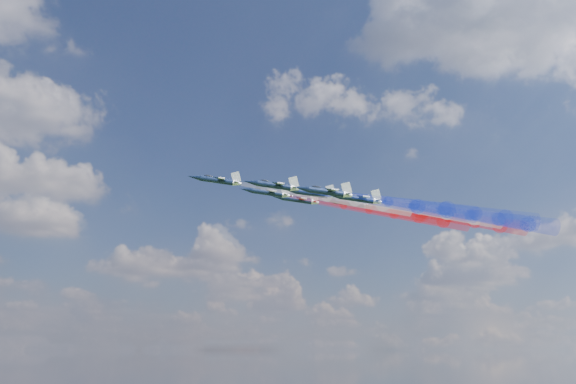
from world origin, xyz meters
TOP-DOWN VIEW (x-y plane):
  - jet_lead at (-33.30, -13.49)m, footprint 16.24×15.24m
  - trail_lead at (-9.30, -24.32)m, footprint 39.58×21.73m
  - jet_inner_left at (-25.22, -26.40)m, footprint 16.24×15.24m
  - trail_inner_left at (-1.23, -37.23)m, footprint 39.58×21.73m
  - jet_inner_right at (-17.95, -10.58)m, footprint 16.24×15.24m
  - trail_inner_right at (6.04, -21.42)m, footprint 39.58×21.73m
  - jet_outer_left at (-19.19, -38.12)m, footprint 16.24×15.24m
  - trail_outer_left at (4.80, -48.96)m, footprint 39.58×21.73m
  - jet_center_third at (-12.96, -23.33)m, footprint 16.24×15.24m
  - trail_center_third at (11.04, -34.16)m, footprint 39.58×21.73m
  - jet_outer_right at (-6.44, -6.50)m, footprint 16.24×15.24m
  - trail_outer_right at (17.55, -17.33)m, footprint 39.58×21.73m
  - jet_rear_left at (-9.22, -35.80)m, footprint 16.24×15.24m
  - trail_rear_left at (14.78, -46.64)m, footprint 39.58×21.73m
  - jet_rear_right at (1.37, -19.01)m, footprint 16.24×15.24m
  - trail_rear_right at (25.36, -29.84)m, footprint 39.58×21.73m

SIDE VIEW (x-z plane):
  - trail_outer_left at x=4.80m, z-range 140.19..150.00m
  - trail_rear_left at x=14.78m, z-range 140.38..150.19m
  - jet_outer_left at x=-19.19m, z-range 144.82..151.53m
  - trail_inner_left at x=-1.23m, z-range 143.32..153.13m
  - jet_rear_left at x=-9.22m, z-range 145.01..151.72m
  - trail_center_third at x=11.04m, z-range 143.65..153.46m
  - trail_rear_right at x=25.36m, z-range 143.82..153.62m
  - trail_inner_right at x=6.04m, z-range 145.87..155.68m
  - trail_outer_right at x=17.55m, z-range 146.19..156.00m
  - trail_lead at x=-9.30m, z-range 146.30..156.11m
  - jet_inner_left at x=-25.22m, z-range 147.95..154.66m
  - jet_center_third at x=-12.96m, z-range 148.27..154.98m
  - jet_rear_right at x=1.37m, z-range 148.44..155.15m
  - jet_inner_right at x=-17.95m, z-range 150.49..157.20m
  - jet_outer_right at x=-6.44m, z-range 150.81..157.52m
  - jet_lead at x=-33.30m, z-range 150.93..157.64m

